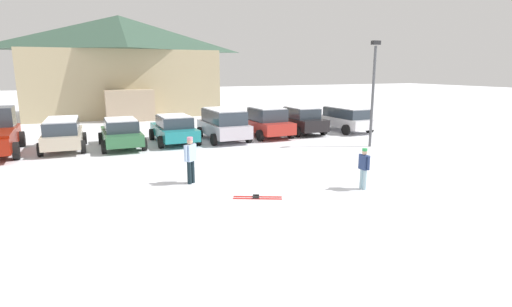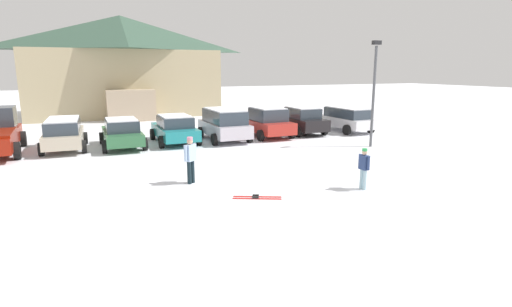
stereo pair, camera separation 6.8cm
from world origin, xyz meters
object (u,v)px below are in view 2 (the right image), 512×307
parked_silver_wagon (224,124)px  lamp_post (374,88)px  parked_teal_hatchback (175,129)px  parked_white_suv (347,118)px  parked_green_coupe (122,133)px  parked_beige_suv (64,133)px  skier_adult_in_blue_parka (190,157)px  ski_lodge (123,65)px  parked_red_sedan (267,122)px  skier_teen_in_navy_coat (364,166)px  pair_of_skis (257,197)px  parked_black_sedan (301,120)px

parked_silver_wagon → lamp_post: (6.44, -4.82, 2.07)m
parked_teal_hatchback → parked_white_suv: bearing=-1.6°
parked_green_coupe → parked_white_suv: (13.91, -0.08, 0.08)m
parked_beige_suv → lamp_post: 15.81m
skier_adult_in_blue_parka → lamp_post: 10.99m
ski_lodge → parked_beige_suv: ski_lodge is taller
skier_adult_in_blue_parka → parked_green_coupe: bearing=101.5°
ski_lodge → parked_green_coupe: ski_lodge is taller
parked_teal_hatchback → parked_red_sedan: (5.51, -0.13, 0.09)m
ski_lodge → skier_adult_in_blue_parka: bearing=-90.3°
skier_teen_in_navy_coat → pair_of_skis: 3.79m
ski_lodge → skier_teen_in_navy_coat: 28.14m
skier_teen_in_navy_coat → parked_teal_hatchback: bearing=109.6°
parked_white_suv → skier_teen_in_navy_coat: bearing=-123.4°
parked_green_coupe → lamp_post: lamp_post is taller
skier_teen_in_navy_coat → lamp_post: lamp_post is taller
ski_lodge → skier_teen_in_navy_coat: size_ratio=11.41×
parked_green_coupe → pair_of_skis: size_ratio=2.84×
parked_beige_suv → skier_teen_in_navy_coat: parked_beige_suv is taller
ski_lodge → parked_black_sedan: ski_lodge is taller
parked_white_suv → pair_of_skis: bearing=-136.4°
ski_lodge → parked_silver_wagon: 17.37m
ski_lodge → pair_of_skis: 27.29m
skier_adult_in_blue_parka → lamp_post: bearing=16.3°
pair_of_skis → parked_white_suv: bearing=43.6°
parked_red_sedan → parked_white_suv: bearing=-1.8°
parked_silver_wagon → skier_teen_in_navy_coat: parked_silver_wagon is taller
ski_lodge → parked_beige_suv: 16.98m
parked_teal_hatchback → pair_of_skis: 10.66m
parked_red_sedan → skier_adult_in_blue_parka: parked_red_sedan is taller
parked_silver_wagon → pair_of_skis: parked_silver_wagon is taller
parked_beige_suv → lamp_post: lamp_post is taller
parked_red_sedan → skier_adult_in_blue_parka: bearing=-129.7°
parked_black_sedan → skier_adult_in_blue_parka: bearing=-137.7°
ski_lodge → parked_red_sedan: (6.54, -16.41, -3.46)m
ski_lodge → skier_adult_in_blue_parka: 24.69m
ski_lodge → lamp_post: size_ratio=2.99×
parked_silver_wagon → pair_of_skis: 10.63m
lamp_post → skier_teen_in_navy_coat: bearing=-130.8°
parked_green_coupe → parked_teal_hatchback: size_ratio=0.98×
parked_white_suv → skier_adult_in_blue_parka: size_ratio=2.51×
parked_green_coupe → parked_silver_wagon: (5.53, -0.10, 0.18)m
ski_lodge → parked_beige_suv: size_ratio=3.69×
parked_teal_hatchback → skier_teen_in_navy_coat: parked_teal_hatchback is taller
parked_black_sedan → parked_white_suv: 3.12m
parked_teal_hatchback → skier_teen_in_navy_coat: bearing=-70.4°
parked_red_sedan → ski_lodge: bearing=111.7°
parked_white_suv → skier_adult_in_blue_parka: 14.61m
parked_black_sedan → pair_of_skis: 13.35m
parked_beige_suv → parked_white_suv: size_ratio=1.04×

